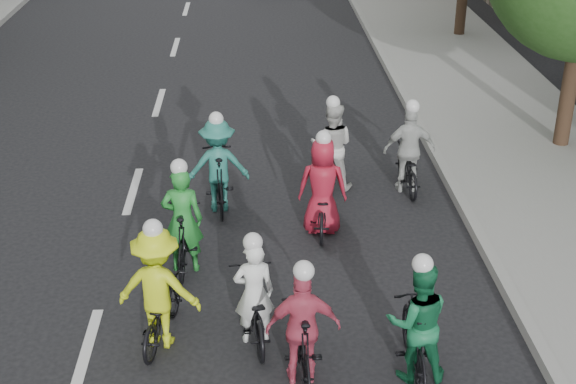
{
  "coord_description": "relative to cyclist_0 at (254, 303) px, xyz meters",
  "views": [
    {
      "loc": [
        2.3,
        -8.82,
        6.62
      ],
      "look_at": [
        2.84,
        2.75,
        1.0
      ],
      "focal_mm": 50.0,
      "sensor_mm": 36.0,
      "label": 1
    }
  ],
  "objects": [
    {
      "name": "cyclist_1",
      "position": [
        2.03,
        -0.89,
        0.14
      ],
      "size": [
        0.81,
        1.65,
        1.79
      ],
      "rotation": [
        0.0,
        0.0,
        3.12
      ],
      "color": "black",
      "rests_on": "ground"
    },
    {
      "name": "curb_right",
      "position": [
        3.78,
        9.72,
        -0.45
      ],
      "size": [
        0.18,
        80.0,
        0.18
      ],
      "primitive_type": "cube",
      "color": "#999993",
      "rests_on": "ground"
    },
    {
      "name": "cyclist_6",
      "position": [
        1.51,
        4.78,
        0.12
      ],
      "size": [
        0.92,
        1.7,
        1.83
      ],
      "rotation": [
        0.0,
        0.0,
        2.96
      ],
      "color": "black",
      "rests_on": "ground"
    },
    {
      "name": "cyclist_0",
      "position": [
        0.0,
        0.0,
        0.0
      ],
      "size": [
        0.78,
        1.75,
        1.66
      ],
      "rotation": [
        0.0,
        0.0,
        3.25
      ],
      "color": "black",
      "rests_on": "ground"
    },
    {
      "name": "cyclist_2",
      "position": [
        -1.27,
        -0.04,
        0.18
      ],
      "size": [
        1.23,
        1.66,
        1.89
      ],
      "rotation": [
        0.0,
        0.0,
        2.94
      ],
      "color": "black",
      "rests_on": "ground"
    },
    {
      "name": "cyclist_7",
      "position": [
        -0.6,
        3.95,
        0.18
      ],
      "size": [
        1.16,
        1.86,
        1.86
      ],
      "rotation": [
        0.0,
        0.0,
        3.23
      ],
      "color": "black",
      "rests_on": "ground"
    },
    {
      "name": "cyclist_3",
      "position": [
        0.6,
        -0.9,
        0.1
      ],
      "size": [
        0.95,
        1.69,
        1.75
      ],
      "rotation": [
        0.0,
        0.0,
        3.18
      ],
      "color": "black",
      "rests_on": "ground"
    },
    {
      "name": "cyclist_4",
      "position": [
        1.18,
        3.03,
        0.11
      ],
      "size": [
        0.88,
        1.7,
        1.85
      ],
      "rotation": [
        0.0,
        0.0,
        3.04
      ],
      "color": "black",
      "rests_on": "ground"
    },
    {
      "name": "ground",
      "position": [
        -2.27,
        -0.28,
        -0.54
      ],
      "size": [
        120.0,
        120.0,
        0.0
      ],
      "primitive_type": "plane",
      "color": "black",
      "rests_on": "ground"
    },
    {
      "name": "cyclist_8",
      "position": [
        2.93,
        4.56,
        0.09
      ],
      "size": [
        0.99,
        1.63,
        1.82
      ],
      "rotation": [
        0.0,
        0.0,
        3.17
      ],
      "color": "black",
      "rests_on": "ground"
    },
    {
      "name": "sidewalk_right",
      "position": [
        5.73,
        9.72,
        -0.46
      ],
      "size": [
        4.0,
        80.0,
        0.15
      ],
      "primitive_type": "cube",
      "color": "gray",
      "rests_on": "ground"
    },
    {
      "name": "cyclist_5",
      "position": [
        -1.08,
        1.9,
        0.11
      ],
      "size": [
        0.64,
        1.7,
        1.88
      ],
      "rotation": [
        0.0,
        0.0,
        3.12
      ],
      "color": "black",
      "rests_on": "ground"
    }
  ]
}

